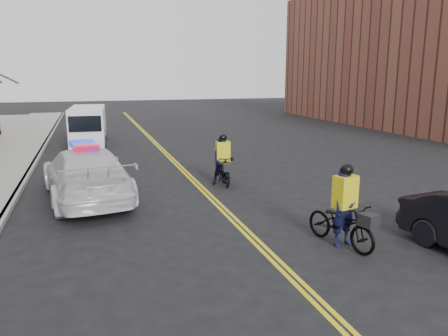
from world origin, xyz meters
name	(u,v)px	position (x,y,z in m)	size (l,w,h in m)	color
ground	(260,245)	(0.00, 0.00, 0.00)	(120.00, 120.00, 0.00)	black
center_line_left	(184,173)	(-0.08, 8.00, 0.01)	(0.10, 60.00, 0.01)	gold
center_line_right	(188,173)	(0.08, 8.00, 0.01)	(0.10, 60.00, 0.01)	gold
curb	(24,182)	(-6.00, 8.00, 0.07)	(0.20, 60.00, 0.15)	gray
building_across	(447,52)	(22.00, 18.00, 5.50)	(12.00, 30.00, 11.00)	brown
police_cruiser	(86,174)	(-3.81, 5.19, 0.83)	(3.07, 5.96, 1.81)	silver
cargo_van	(88,126)	(-3.65, 16.97, 1.02)	(2.16, 5.07, 2.08)	white
cyclist_near	(344,217)	(1.85, -0.55, 0.67)	(1.19, 2.09, 1.94)	black
cyclist_far	(223,165)	(0.88, 5.76, 0.72)	(0.86, 1.85, 1.83)	black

